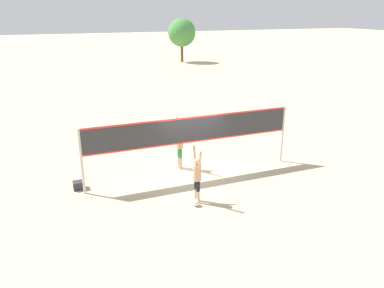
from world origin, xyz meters
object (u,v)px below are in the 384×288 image
Objects in this scene: tree_left_cluster at (182,33)px; gear_bag at (79,185)px; player_spiker at (197,174)px; volleyball at (196,203)px; player_blocker at (180,142)px; volleyball_net at (192,133)px.

gear_bag is at bearing -116.26° from tree_left_cluster.
player_spiker is 36.60m from tree_left_cluster.
volleyball is 0.05× the size of tree_left_cluster.
player_blocker is 33.71m from tree_left_cluster.
tree_left_cluster is (12.28, 34.70, 3.44)m from volleyball.
volleyball is at bearing 151.57° from player_spiker.
player_blocker is 3.39m from volleyball.
player_blocker is (0.43, 2.91, 0.12)m from player_spiker.
volleyball is (-0.78, -2.31, -1.66)m from volleyball_net.
gear_bag is (-3.49, 2.74, 0.03)m from volleyball.
tree_left_cluster is at bearing 63.74° from gear_bag.
volleyball_net is 4.59m from gear_bag.
volleyball_net is at bearing -5.72° from gear_bag.
volleyball_net is at bearing -109.55° from tree_left_cluster.
volleyball is (-0.15, -0.27, -0.90)m from player_spiker.
player_spiker is 0.37× the size of tree_left_cluster.
player_blocker is at bearing 102.79° from volleyball_net.
player_spiker is 0.95m from volleyball.
player_blocker is at bearing 79.69° from volleyball.
gear_bag is (-3.64, 2.47, -0.87)m from player_spiker.
player_spiker is 2.94m from player_blocker.
volleyball is 0.58× the size of gear_bag.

